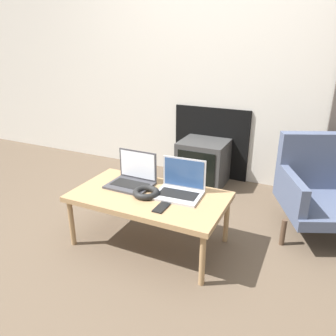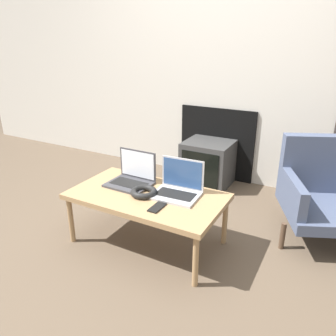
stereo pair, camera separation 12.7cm
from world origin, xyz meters
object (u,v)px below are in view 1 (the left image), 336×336
laptop_right (180,187)px  laptop_left (133,178)px  armchair (319,185)px  headphones (146,193)px  tv (203,162)px  phone (161,208)px

laptop_right → laptop_left: bearing=176.9°
laptop_right → armchair: armchair is taller
laptop_right → headphones: laptop_right is taller
headphones → armchair: size_ratio=0.24×
laptop_right → tv: laptop_right is taller
headphones → tv: 1.20m
laptop_left → armchair: armchair is taller
tv → armchair: bearing=-23.0°
tv → armchair: (1.06, -0.45, 0.14)m
laptop_left → headphones: 0.22m
headphones → tv: bearing=90.6°
tv → laptop_left: bearing=-98.8°
phone → laptop_left: bearing=145.6°
laptop_left → headphones: laptop_left is taller
laptop_right → armchair: size_ratio=0.42×
laptop_right → tv: (-0.21, 1.06, -0.21)m
laptop_left → laptop_right: size_ratio=0.97×
headphones → armchair: bearing=35.1°
headphones → armchair: (1.05, 0.74, -0.04)m
laptop_left → tv: 1.10m
laptop_left → phone: size_ratio=2.24×
armchair → tv: bearing=133.1°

